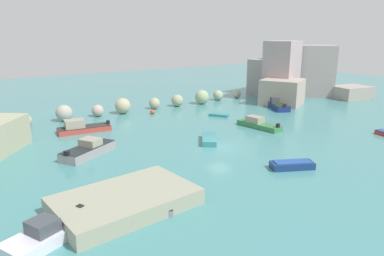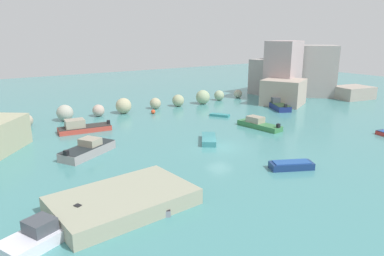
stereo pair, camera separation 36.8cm
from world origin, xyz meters
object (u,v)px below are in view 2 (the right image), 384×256
moored_boat_0 (277,104)px  moored_boat_8 (258,124)px  channel_buoy (153,112)px  moored_boat_4 (88,149)px  moored_boat_3 (45,233)px  moored_boat_2 (82,127)px  stone_dock (123,200)px  moored_boat_9 (220,115)px  moored_boat_1 (161,205)px  moored_boat_6 (209,139)px  moored_boat_7 (291,165)px

moored_boat_0 → moored_boat_8: (-11.65, -7.52, -0.14)m
channel_buoy → moored_boat_4: bearing=-137.8°
moored_boat_3 → moored_boat_8: bearing=178.7°
moored_boat_0 → moored_boat_3: 45.75m
moored_boat_2 → moored_boat_4: (-2.23, -9.26, 0.01)m
moored_boat_2 → channel_buoy: bearing=-155.5°
stone_dock → moored_boat_2: (3.89, 22.14, 0.00)m
moored_boat_4 → stone_dock: bearing=-127.7°
moored_boat_4 → moored_boat_8: moored_boat_4 is taller
stone_dock → moored_boat_9: (23.89, 19.03, -0.41)m
moored_boat_2 → moored_boat_4: moored_boat_2 is taller
moored_boat_1 → moored_boat_4: moored_boat_4 is taller
channel_buoy → moored_boat_2: bearing=-161.9°
stone_dock → moored_boat_2: bearing=80.0°
moored_boat_2 → moored_boat_6: bearing=137.0°
stone_dock → moored_boat_4: 12.98m
channel_buoy → moored_boat_0: moored_boat_0 is taller
moored_boat_4 → moored_boat_8: size_ratio=1.01×
channel_buoy → moored_boat_9: channel_buoy is taller
stone_dock → moored_boat_8: size_ratio=1.52×
moored_boat_4 → moored_boat_7: bearing=-75.5°
moored_boat_7 → moored_boat_3: bearing=25.0°
moored_boat_1 → moored_boat_6: (12.56, 11.12, 0.03)m
moored_boat_0 → moored_boat_4: (-34.03, -5.54, -0.05)m
moored_boat_2 → moored_boat_0: bearing=179.7°
moored_boat_7 → moored_boat_4: bearing=-19.0°
moored_boat_6 → moored_boat_8: bearing=-45.6°
moored_boat_0 → moored_boat_9: (-11.80, 0.62, -0.47)m
moored_boat_2 → moored_boat_8: bearing=157.2°
moored_boat_8 → moored_boat_9: bearing=-5.7°
channel_buoy → moored_boat_0: bearing=-22.0°
channel_buoy → moored_boat_1: channel_buoy is taller
moored_boat_1 → moored_boat_4: 14.52m
stone_dock → moored_boat_6: bearing=32.7°
channel_buoy → moored_boat_1: 31.24m
moored_boat_0 → moored_boat_3: size_ratio=1.21×
stone_dock → moored_boat_1: 2.75m
moored_boat_2 → moored_boat_4: 9.53m
moored_boat_0 → moored_boat_7: size_ratio=1.65×
stone_dock → channel_buoy: (16.35, 26.21, -0.26)m
stone_dock → moored_boat_8: bearing=24.4°
moored_boat_2 → moored_boat_3: bearing=74.1°
moored_boat_8 → moored_boat_9: (-0.16, 8.14, -0.33)m
channel_buoy → moored_boat_3: (-22.00, -27.39, 0.18)m
channel_buoy → moored_boat_9: size_ratio=0.22×
moored_boat_4 → moored_boat_8: bearing=-35.4°
stone_dock → moored_boat_7: size_ratio=2.31×
moored_boat_6 → moored_boat_7: (1.35, -11.09, 0.03)m
moored_boat_6 → moored_boat_7: bearing=-137.3°
moored_boat_7 → moored_boat_8: 14.82m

